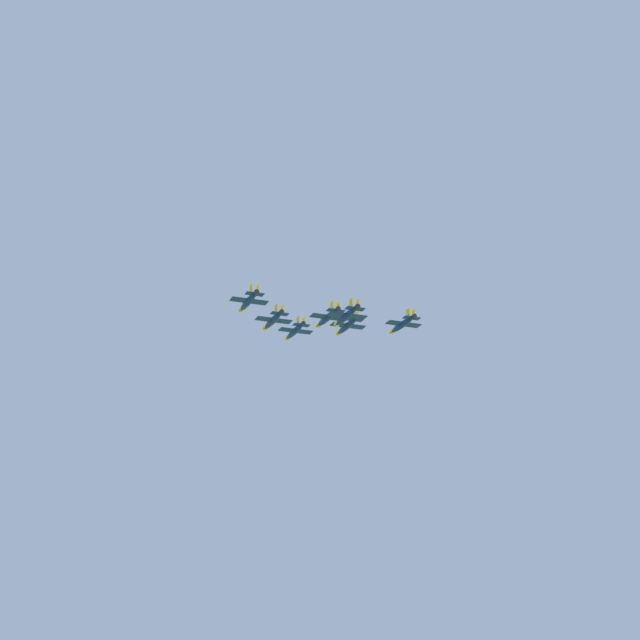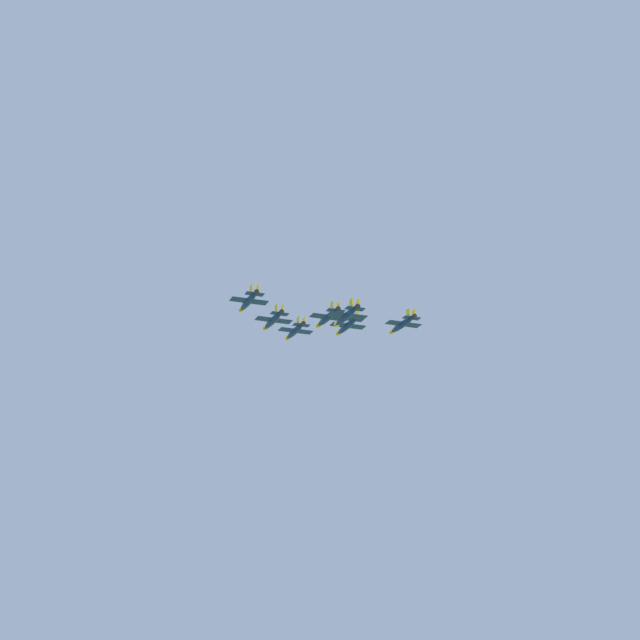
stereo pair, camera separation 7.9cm
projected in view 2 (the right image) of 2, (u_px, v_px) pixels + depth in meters
jet_lead at (295, 331)px, 267.24m from camera, size 14.19×9.46×3.18m
jet_left_wingman at (273, 320)px, 252.40m from camera, size 14.36×9.59×3.23m
jet_right_wingman at (347, 326)px, 259.71m from camera, size 14.28×9.52×3.20m
jet_left_outer at (248, 301)px, 238.18m from camera, size 14.12×9.41×3.16m
jet_right_outer at (402, 324)px, 251.84m from camera, size 13.94×9.34×3.15m
jet_slot_rear at (327, 317)px, 244.62m from camera, size 14.09×9.44×3.18m
jet_trailing at (346, 316)px, 232.78m from camera, size 14.36×9.57×3.22m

